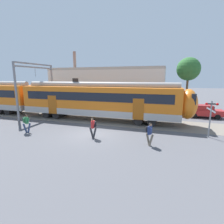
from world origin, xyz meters
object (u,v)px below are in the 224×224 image
object	(u,v)px
pedestrian_red	(93,126)
parked_car_red	(205,111)
pedestrian_green	(26,122)
crossing_signal	(211,113)
pedestrian_navy	(149,132)
commuter_train	(36,98)

from	to	relation	value
pedestrian_red	parked_car_red	size ratio (longest dim) A/B	0.41
pedestrian_green	crossing_signal	xyz separation A→B (m)	(15.02, 3.54, 1.02)
pedestrian_red	parked_car_red	xyz separation A→B (m)	(9.94, 10.99, -0.21)
pedestrian_red	pedestrian_navy	xyz separation A→B (m)	(4.44, -0.22, 0.00)
pedestrian_red	pedestrian_navy	bearing A→B (deg)	-2.85
pedestrian_red	pedestrian_green	bearing A→B (deg)	-175.21
pedestrian_navy	crossing_signal	xyz separation A→B (m)	(4.45, 3.25, 1.02)
parked_car_red	crossing_signal	size ratio (longest dim) A/B	1.34
pedestrian_green	pedestrian_navy	xyz separation A→B (m)	(10.57, 0.29, 0.00)
commuter_train	pedestrian_navy	xyz separation A→B (m)	(15.05, -6.20, -1.26)
pedestrian_green	crossing_signal	world-z (taller)	crossing_signal
parked_car_red	crossing_signal	xyz separation A→B (m)	(-1.06, -7.97, 1.23)
pedestrian_red	commuter_train	bearing A→B (deg)	150.58
crossing_signal	commuter_train	bearing A→B (deg)	171.38
commuter_train	pedestrian_green	world-z (taller)	commuter_train
pedestrian_navy	crossing_signal	size ratio (longest dim) A/B	0.56
commuter_train	pedestrian_navy	world-z (taller)	commuter_train
commuter_train	pedestrian_green	xyz separation A→B (m)	(4.47, -6.50, -1.26)
pedestrian_green	pedestrian_red	size ratio (longest dim) A/B	1.00
pedestrian_green	parked_car_red	size ratio (longest dim) A/B	0.41
commuter_train	pedestrian_green	bearing A→B (deg)	-55.44
pedestrian_green	pedestrian_red	bearing A→B (deg)	4.79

